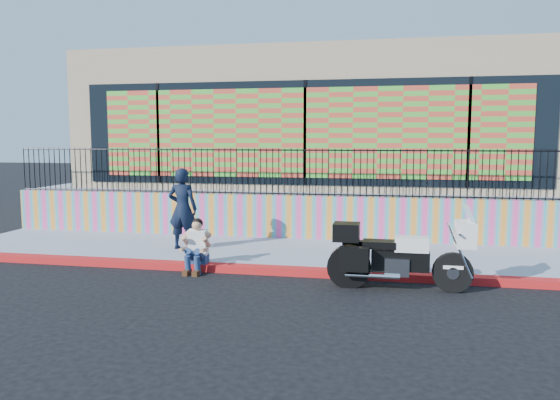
# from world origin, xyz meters

# --- Properties ---
(ground) EXTENTS (90.00, 90.00, 0.00)m
(ground) POSITION_xyz_m (0.00, 0.00, 0.00)
(ground) COLOR black
(ground) RESTS_ON ground
(red_curb) EXTENTS (16.00, 0.30, 0.15)m
(red_curb) POSITION_xyz_m (0.00, 0.00, 0.07)
(red_curb) COLOR red
(red_curb) RESTS_ON ground
(sidewalk) EXTENTS (16.00, 3.00, 0.15)m
(sidewalk) POSITION_xyz_m (0.00, 1.65, 0.07)
(sidewalk) COLOR #9499B1
(sidewalk) RESTS_ON ground
(mural_wall) EXTENTS (16.00, 0.20, 1.10)m
(mural_wall) POSITION_xyz_m (0.00, 3.25, 0.70)
(mural_wall) COLOR #FF4395
(mural_wall) RESTS_ON sidewalk
(metal_fence) EXTENTS (15.80, 0.04, 1.20)m
(metal_fence) POSITION_xyz_m (0.00, 3.25, 1.85)
(metal_fence) COLOR black
(metal_fence) RESTS_ON mural_wall
(elevated_platform) EXTENTS (16.00, 10.00, 1.25)m
(elevated_platform) POSITION_xyz_m (0.00, 8.35, 0.62)
(elevated_platform) COLOR #9499B1
(elevated_platform) RESTS_ON ground
(storefront_building) EXTENTS (14.00, 8.06, 4.00)m
(storefront_building) POSITION_xyz_m (0.00, 8.13, 3.25)
(storefront_building) COLOR tan
(storefront_building) RESTS_ON elevated_platform
(police_motorcycle) EXTENTS (2.52, 0.83, 1.57)m
(police_motorcycle) POSITION_xyz_m (2.42, -0.64, 0.66)
(police_motorcycle) COLOR black
(police_motorcycle) RESTS_ON ground
(police_officer) EXTENTS (0.70, 0.47, 1.88)m
(police_officer) POSITION_xyz_m (-2.42, 1.33, 1.09)
(police_officer) COLOR black
(police_officer) RESTS_ON sidewalk
(seated_man) EXTENTS (0.54, 0.71, 1.06)m
(seated_man) POSITION_xyz_m (-1.56, -0.17, 0.45)
(seated_man) COLOR navy
(seated_man) RESTS_ON ground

